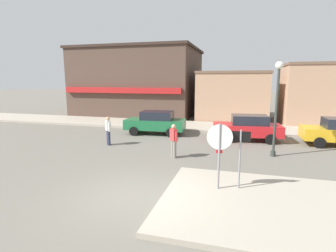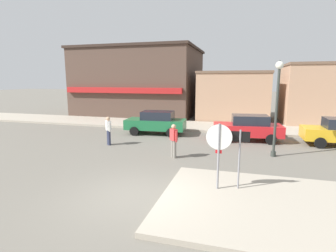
{
  "view_description": "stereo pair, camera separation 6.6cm",
  "coord_description": "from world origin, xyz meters",
  "px_view_note": "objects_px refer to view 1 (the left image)",
  "views": [
    {
      "loc": [
        3.17,
        -7.23,
        3.67
      ],
      "look_at": [
        -0.1,
        4.5,
        1.5
      ],
      "focal_mm": 28.0,
      "sensor_mm": 36.0,
      "label": 1
    },
    {
      "loc": [
        3.23,
        -7.21,
        3.67
      ],
      "look_at": [
        -0.1,
        4.5,
        1.5
      ],
      "focal_mm": 28.0,
      "sensor_mm": 36.0,
      "label": 2
    }
  ],
  "objects_px": {
    "pedestrian_crossing_far": "(174,140)",
    "stop_sign": "(219,148)",
    "lamp_post": "(277,95)",
    "parked_car_second": "(247,127)",
    "pedestrian_crossing_near": "(108,130)",
    "parked_car_nearest": "(156,122)",
    "one_way_sign": "(240,153)"
  },
  "relations": [
    {
      "from": "pedestrian_crossing_far",
      "to": "stop_sign",
      "type": "bearing_deg",
      "value": -55.06
    },
    {
      "from": "lamp_post",
      "to": "pedestrian_crossing_far",
      "type": "relative_size",
      "value": 2.82
    },
    {
      "from": "parked_car_second",
      "to": "pedestrian_crossing_far",
      "type": "xyz_separation_m",
      "value": [
        -3.41,
        -4.67,
        0.06
      ]
    },
    {
      "from": "lamp_post",
      "to": "pedestrian_crossing_near",
      "type": "distance_m",
      "value": 8.99
    },
    {
      "from": "parked_car_nearest",
      "to": "parked_car_second",
      "type": "relative_size",
      "value": 0.99
    },
    {
      "from": "parked_car_nearest",
      "to": "parked_car_second",
      "type": "height_order",
      "value": "same"
    },
    {
      "from": "parked_car_nearest",
      "to": "one_way_sign",
      "type": "bearing_deg",
      "value": -55.91
    },
    {
      "from": "pedestrian_crossing_near",
      "to": "pedestrian_crossing_far",
      "type": "xyz_separation_m",
      "value": [
        4.16,
        -1.39,
        0.0
      ]
    },
    {
      "from": "parked_car_second",
      "to": "one_way_sign",
      "type": "bearing_deg",
      "value": -92.87
    },
    {
      "from": "lamp_post",
      "to": "one_way_sign",
      "type": "bearing_deg",
      "value": -108.31
    },
    {
      "from": "one_way_sign",
      "to": "pedestrian_crossing_near",
      "type": "height_order",
      "value": "one_way_sign"
    },
    {
      "from": "parked_car_nearest",
      "to": "pedestrian_crossing_far",
      "type": "distance_m",
      "value": 5.63
    },
    {
      "from": "one_way_sign",
      "to": "lamp_post",
      "type": "relative_size",
      "value": 0.46
    },
    {
      "from": "parked_car_second",
      "to": "pedestrian_crossing_far",
      "type": "distance_m",
      "value": 5.79
    },
    {
      "from": "one_way_sign",
      "to": "parked_car_second",
      "type": "height_order",
      "value": "one_way_sign"
    },
    {
      "from": "one_way_sign",
      "to": "lamp_post",
      "type": "distance_m",
      "value": 5.24
    },
    {
      "from": "stop_sign",
      "to": "pedestrian_crossing_far",
      "type": "relative_size",
      "value": 1.43
    },
    {
      "from": "stop_sign",
      "to": "parked_car_second",
      "type": "relative_size",
      "value": 0.55
    },
    {
      "from": "lamp_post",
      "to": "parked_car_nearest",
      "type": "bearing_deg",
      "value": 153.93
    },
    {
      "from": "one_way_sign",
      "to": "parked_car_second",
      "type": "bearing_deg",
      "value": 87.13
    },
    {
      "from": "one_way_sign",
      "to": "pedestrian_crossing_far",
      "type": "bearing_deg",
      "value": 133.36
    },
    {
      "from": "parked_car_nearest",
      "to": "pedestrian_crossing_near",
      "type": "bearing_deg",
      "value": -113.99
    },
    {
      "from": "one_way_sign",
      "to": "parked_car_nearest",
      "type": "xyz_separation_m",
      "value": [
        -5.56,
        8.22,
        -0.52
      ]
    },
    {
      "from": "one_way_sign",
      "to": "parked_car_second",
      "type": "xyz_separation_m",
      "value": [
        0.4,
        7.87,
        -0.52
      ]
    },
    {
      "from": "lamp_post",
      "to": "parked_car_second",
      "type": "height_order",
      "value": "lamp_post"
    },
    {
      "from": "lamp_post",
      "to": "pedestrian_crossing_near",
      "type": "xyz_separation_m",
      "value": [
        -8.75,
        -0.15,
        -2.09
      ]
    },
    {
      "from": "one_way_sign",
      "to": "stop_sign",
      "type": "bearing_deg",
      "value": -162.99
    },
    {
      "from": "lamp_post",
      "to": "pedestrian_crossing_near",
      "type": "height_order",
      "value": "lamp_post"
    },
    {
      "from": "stop_sign",
      "to": "one_way_sign",
      "type": "height_order",
      "value": "stop_sign"
    },
    {
      "from": "pedestrian_crossing_far",
      "to": "pedestrian_crossing_near",
      "type": "bearing_deg",
      "value": 161.55
    },
    {
      "from": "parked_car_second",
      "to": "lamp_post",
      "type": "bearing_deg",
      "value": -69.55
    },
    {
      "from": "stop_sign",
      "to": "pedestrian_crossing_near",
      "type": "xyz_separation_m",
      "value": [
        -6.53,
        4.78,
        -0.65
      ]
    }
  ]
}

